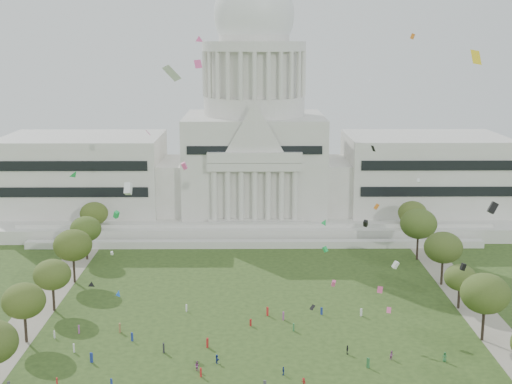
# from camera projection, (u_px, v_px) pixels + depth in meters

# --- Properties ---
(ground) EXTENTS (400.00, 400.00, 0.00)m
(ground) POSITION_uv_depth(u_px,v_px,m) (258.00, 383.00, 122.37)
(ground) COLOR #2D431A
(ground) RESTS_ON ground
(capitol) EXTENTS (160.00, 64.50, 91.30)m
(capitol) POSITION_uv_depth(u_px,v_px,m) (254.00, 153.00, 228.82)
(capitol) COLOR silver
(capitol) RESTS_ON ground
(path_left) EXTENTS (8.00, 160.00, 0.04)m
(path_left) POSITION_uv_depth(u_px,v_px,m) (31.00, 317.00, 151.30)
(path_left) COLOR gray
(path_left) RESTS_ON ground
(path_right) EXTENTS (8.00, 160.00, 0.04)m
(path_right) POSITION_uv_depth(u_px,v_px,m) (481.00, 316.00, 152.11)
(path_right) COLOR gray
(path_right) RESTS_ON ground
(row_tree_l_2) EXTENTS (8.42, 8.42, 11.97)m
(row_tree_l_2) POSITION_uv_depth(u_px,v_px,m) (24.00, 301.00, 137.14)
(row_tree_l_2) COLOR black
(row_tree_l_2) RESTS_ON ground
(row_tree_r_2) EXTENTS (9.55, 9.55, 13.58)m
(row_tree_r_2) POSITION_uv_depth(u_px,v_px,m) (485.00, 294.00, 137.78)
(row_tree_r_2) COLOR black
(row_tree_r_2) RESTS_ON ground
(row_tree_l_3) EXTENTS (8.12, 8.12, 11.55)m
(row_tree_l_3) POSITION_uv_depth(u_px,v_px,m) (52.00, 275.00, 153.46)
(row_tree_l_3) COLOR black
(row_tree_l_3) RESTS_ON ground
(row_tree_r_3) EXTENTS (7.01, 7.01, 9.98)m
(row_tree_r_3) POSITION_uv_depth(u_px,v_px,m) (460.00, 278.00, 155.00)
(row_tree_r_3) COLOR black
(row_tree_r_3) RESTS_ON ground
(row_tree_l_4) EXTENTS (9.29, 9.29, 13.21)m
(row_tree_l_4) POSITION_uv_depth(u_px,v_px,m) (73.00, 245.00, 171.31)
(row_tree_l_4) COLOR black
(row_tree_l_4) RESTS_ON ground
(row_tree_r_4) EXTENTS (9.19, 9.19, 13.06)m
(row_tree_r_4) POSITION_uv_depth(u_px,v_px,m) (443.00, 248.00, 169.75)
(row_tree_r_4) COLOR black
(row_tree_r_4) RESTS_ON ground
(row_tree_l_5) EXTENTS (8.33, 8.33, 11.85)m
(row_tree_l_5) POSITION_uv_depth(u_px,v_px,m) (86.00, 229.00, 189.69)
(row_tree_l_5) COLOR black
(row_tree_l_5) RESTS_ON ground
(row_tree_r_5) EXTENTS (9.82, 9.82, 13.96)m
(row_tree_r_5) POSITION_uv_depth(u_px,v_px,m) (419.00, 224.00, 189.32)
(row_tree_r_5) COLOR black
(row_tree_r_5) RESTS_ON ground
(row_tree_l_6) EXTENTS (8.19, 8.19, 11.64)m
(row_tree_l_6) POSITION_uv_depth(u_px,v_px,m) (94.00, 214.00, 207.43)
(row_tree_l_6) COLOR black
(row_tree_l_6) RESTS_ON ground
(row_tree_r_6) EXTENTS (8.42, 8.42, 11.97)m
(row_tree_r_6) POSITION_uv_depth(u_px,v_px,m) (412.00, 213.00, 207.18)
(row_tree_r_6) COLOR black
(row_tree_r_6) RESTS_ON ground
(person_0) EXTENTS (1.05, 0.86, 1.85)m
(person_0) POSITION_uv_depth(u_px,v_px,m) (445.00, 357.00, 130.29)
(person_0) COLOR #33723F
(person_0) RESTS_ON ground
(person_2) EXTENTS (0.98, 0.90, 1.73)m
(person_2) POSITION_uv_depth(u_px,v_px,m) (392.00, 355.00, 131.08)
(person_2) COLOR #994C8C
(person_2) RESTS_ON ground
(person_3) EXTENTS (1.01, 1.06, 1.50)m
(person_3) POSITION_uv_depth(u_px,v_px,m) (304.00, 382.00, 121.08)
(person_3) COLOR #B21E1E
(person_3) RESTS_ON ground
(person_4) EXTENTS (0.69, 1.00, 1.56)m
(person_4) POSITION_uv_depth(u_px,v_px,m) (283.00, 371.00, 125.10)
(person_4) COLOR navy
(person_4) RESTS_ON ground
(person_5) EXTENTS (1.10, 1.66, 1.67)m
(person_5) POSITION_uv_depth(u_px,v_px,m) (217.00, 359.00, 129.69)
(person_5) COLOR navy
(person_5) RESTS_ON ground
(person_8) EXTENTS (1.02, 0.93, 1.79)m
(person_8) POSITION_uv_depth(u_px,v_px,m) (197.00, 366.00, 126.79)
(person_8) COLOR #994C8C
(person_8) RESTS_ON ground
(person_10) EXTENTS (0.74, 1.12, 1.77)m
(person_10) POSITION_uv_depth(u_px,v_px,m) (347.00, 350.00, 133.39)
(person_10) COLOR #26262B
(person_10) RESTS_ON ground
(distant_crowd) EXTENTS (64.82, 39.59, 1.93)m
(distant_crowd) POSITION_uv_depth(u_px,v_px,m) (194.00, 342.00, 136.98)
(distant_crowd) COLOR #4C4C51
(distant_crowd) RESTS_ON ground
(kite_swarm) EXTENTS (76.19, 101.03, 55.57)m
(kite_swarm) POSITION_uv_depth(u_px,v_px,m) (279.00, 205.00, 123.20)
(kite_swarm) COLOR white
(kite_swarm) RESTS_ON ground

